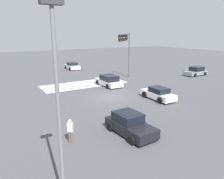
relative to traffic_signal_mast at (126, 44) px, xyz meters
The scene contains 10 objects.
ground_plane 10.44m from the traffic_signal_mast, 45.00° to the left, with size 145.48×145.48×0.00m, color #47474C.
crosswalk_markings 8.47m from the traffic_signal_mast, 12.25° to the right, with size 12.27×4.40×0.01m.
traffic_signal_mast is the anchor object (origin of this frame).
car_0 15.94m from the traffic_signal_mast, 79.39° to the right, with size 2.31×4.55×1.39m.
car_1 18.76m from the traffic_signal_mast, 56.11° to the left, with size 2.26×4.20×1.56m.
car_2 14.33m from the traffic_signal_mast, 168.92° to the left, with size 4.51×2.26×1.52m.
car_3 11.18m from the traffic_signal_mast, 76.52° to the left, with size 2.07×4.27×1.40m.
car_4 6.25m from the traffic_signal_mast, 19.03° to the left, with size 2.27×4.80×1.53m.
pedestrian 20.67m from the traffic_signal_mast, 44.54° to the left, with size 0.41×0.41×1.73m.
street_light_pole_a 25.36m from the traffic_signal_mast, 49.08° to the left, with size 0.80×0.36×8.39m.
Camera 1 is at (12.76, 20.78, 7.27)m, focal length 35.00 mm.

